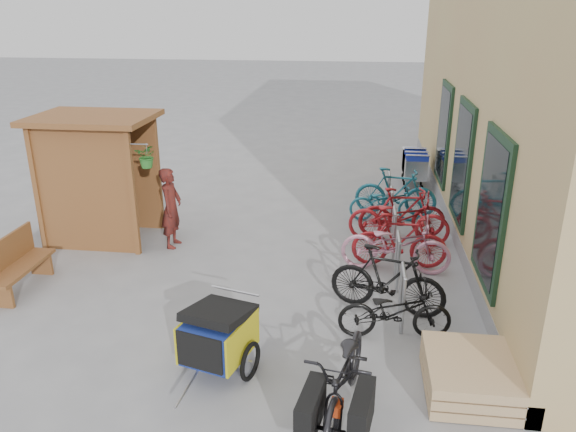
# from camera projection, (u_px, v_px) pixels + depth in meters

# --- Properties ---
(ground) EXTENTS (80.00, 80.00, 0.00)m
(ground) POSITION_uv_depth(u_px,v_px,m) (242.00, 313.00, 8.27)
(ground) COLOR gray
(kiosk) EXTENTS (2.49, 1.65, 2.40)m
(kiosk) POSITION_uv_depth(u_px,v_px,m) (93.00, 161.00, 10.40)
(kiosk) COLOR brown
(kiosk) RESTS_ON ground
(bike_rack) EXTENTS (0.05, 5.35, 0.86)m
(bike_rack) POSITION_uv_depth(u_px,v_px,m) (394.00, 228.00, 10.04)
(bike_rack) COLOR #A5A8AD
(bike_rack) RESTS_ON ground
(pallet_stack) EXTENTS (1.00, 1.20, 0.40)m
(pallet_stack) POSITION_uv_depth(u_px,v_px,m) (469.00, 376.00, 6.54)
(pallet_stack) COLOR tan
(pallet_stack) RESTS_ON ground
(bench) EXTENTS (0.43, 1.41, 0.89)m
(bench) POSITION_uv_depth(u_px,v_px,m) (15.00, 264.00, 8.81)
(bench) COLOR brown
(bench) RESTS_ON ground
(shopping_carts) EXTENTS (0.55, 1.53, 0.99)m
(shopping_carts) POSITION_uv_depth(u_px,v_px,m) (414.00, 163.00, 13.94)
(shopping_carts) COLOR silver
(shopping_carts) RESTS_ON ground
(child_trailer) EXTENTS (1.01, 1.59, 0.91)m
(child_trailer) POSITION_uv_depth(u_px,v_px,m) (218.00, 334.00, 6.83)
(child_trailer) COLOR navy
(child_trailer) RESTS_ON ground
(cargo_bike) EXTENTS (0.97, 2.00, 1.00)m
(cargo_bike) POSITION_uv_depth(u_px,v_px,m) (345.00, 380.00, 6.01)
(cargo_bike) COLOR black
(cargo_bike) RESTS_ON ground
(person_kiosk) EXTENTS (0.39, 0.57, 1.51)m
(person_kiosk) POSITION_uv_depth(u_px,v_px,m) (171.00, 208.00, 10.34)
(person_kiosk) COLOR maroon
(person_kiosk) RESTS_ON ground
(bike_0) EXTENTS (1.57, 0.67, 0.80)m
(bike_0) POSITION_uv_depth(u_px,v_px,m) (395.00, 311.00, 7.54)
(bike_0) COLOR black
(bike_0) RESTS_ON ground
(bike_1) EXTENTS (1.78, 0.90, 1.03)m
(bike_1) POSITION_uv_depth(u_px,v_px,m) (388.00, 280.00, 8.16)
(bike_1) COLOR black
(bike_1) RESTS_ON ground
(bike_2) EXTENTS (1.88, 0.79, 0.96)m
(bike_2) POSITION_uv_depth(u_px,v_px,m) (396.00, 245.00, 9.43)
(bike_2) COLOR #CA839E
(bike_2) RESTS_ON ground
(bike_3) EXTENTS (1.63, 0.49, 0.98)m
(bike_3) POSITION_uv_depth(u_px,v_px,m) (399.00, 241.00, 9.59)
(bike_3) COLOR maroon
(bike_3) RESTS_ON ground
(bike_4) EXTENTS (1.95, 0.87, 0.99)m
(bike_4) POSITION_uv_depth(u_px,v_px,m) (399.00, 218.00, 10.56)
(bike_4) COLOR maroon
(bike_4) RESTS_ON ground
(bike_5) EXTENTS (1.72, 0.65, 1.01)m
(bike_5) POSITION_uv_depth(u_px,v_px,m) (402.00, 213.00, 10.81)
(bike_5) COLOR maroon
(bike_5) RESTS_ON ground
(bike_6) EXTENTS (1.57, 0.65, 0.81)m
(bike_6) POSITION_uv_depth(u_px,v_px,m) (386.00, 203.00, 11.69)
(bike_6) COLOR #1E667A
(bike_6) RESTS_ON ground
(bike_7) EXTENTS (1.78, 0.72, 1.04)m
(bike_7) POSITION_uv_depth(u_px,v_px,m) (396.00, 192.00, 11.98)
(bike_7) COLOR #1E667A
(bike_7) RESTS_ON ground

